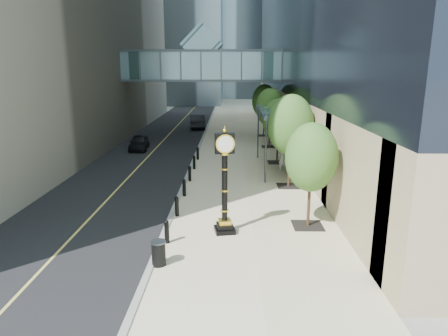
{
  "coord_description": "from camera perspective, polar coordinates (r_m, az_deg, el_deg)",
  "views": [
    {
      "loc": [
        -0.03,
        -14.56,
        7.22
      ],
      "look_at": [
        -0.37,
        5.36,
        2.25
      ],
      "focal_mm": 32.0,
      "sensor_mm": 36.0,
      "label": 1
    }
  ],
  "objects": [
    {
      "name": "bollard_row",
      "position": [
        24.64,
        -5.28,
        -1.85
      ],
      "size": [
        0.2,
        16.2,
        0.9
      ],
      "color": "black",
      "rests_on": "sidewalk"
    },
    {
      "name": "street_clock",
      "position": [
        17.54,
        0.09,
        -2.97
      ],
      "size": [
        1.03,
        1.03,
        4.7
      ],
      "rotation": [
        0.0,
        0.0,
        0.18
      ],
      "color": "black",
      "rests_on": "sidewalk"
    },
    {
      "name": "skywalk",
      "position": [
        42.67,
        -3.12,
        14.65
      ],
      "size": [
        17.0,
        4.2,
        5.8
      ],
      "color": "slate",
      "rests_on": "ground"
    },
    {
      "name": "car_near",
      "position": [
        37.27,
        -12.04,
        3.6
      ],
      "size": [
        1.9,
        4.04,
        1.34
      ],
      "primitive_type": "imported",
      "rotation": [
        0.0,
        0.0,
        0.08
      ],
      "color": "black",
      "rests_on": "road"
    },
    {
      "name": "car_far",
      "position": [
        50.04,
        -3.84,
        6.66
      ],
      "size": [
        2.33,
        5.23,
        1.67
      ],
      "primitive_type": "imported",
      "rotation": [
        0.0,
        0.0,
        3.26
      ],
      "color": "black",
      "rests_on": "road"
    },
    {
      "name": "entrance_canopy",
      "position": [
        28.93,
        8.01,
        7.87
      ],
      "size": [
        3.0,
        8.0,
        4.38
      ],
      "color": "#383F44",
      "rests_on": "ground"
    },
    {
      "name": "ground",
      "position": [
        16.25,
        1.0,
        -12.36
      ],
      "size": [
        320.0,
        320.0,
        0.0
      ],
      "primitive_type": "plane",
      "color": "gray",
      "rests_on": "ground"
    },
    {
      "name": "trash_bin",
      "position": [
        15.4,
        -9.32,
        -12.01
      ],
      "size": [
        0.55,
        0.55,
        0.9
      ],
      "primitive_type": "cylinder",
      "rotation": [
        0.0,
        0.0,
        0.05
      ],
      "color": "black",
      "rests_on": "sidewalk"
    },
    {
      "name": "sidewalk",
      "position": [
        55.04,
        2.06,
        6.49
      ],
      "size": [
        8.0,
        180.0,
        0.06
      ],
      "primitive_type": "cube",
      "color": "beige",
      "rests_on": "ground"
    },
    {
      "name": "curb",
      "position": [
        55.11,
        -2.13,
        6.5
      ],
      "size": [
        0.25,
        180.0,
        0.07
      ],
      "primitive_type": "cube",
      "color": "gray",
      "rests_on": "ground"
    },
    {
      "name": "street_trees",
      "position": [
        31.71,
        7.61,
        7.48
      ],
      "size": [
        2.78,
        28.53,
        5.71
      ],
      "color": "black",
      "rests_on": "sidewalk"
    },
    {
      "name": "pedestrian",
      "position": [
        29.06,
        8.36,
        1.31
      ],
      "size": [
        0.71,
        0.57,
        1.69
      ],
      "primitive_type": "imported",
      "rotation": [
        0.0,
        0.0,
        3.44
      ],
      "color": "beige",
      "rests_on": "sidewalk"
    },
    {
      "name": "road",
      "position": [
        55.47,
        -6.29,
        6.45
      ],
      "size": [
        8.0,
        180.0,
        0.02
      ],
      "primitive_type": "cube",
      "color": "black",
      "rests_on": "ground"
    }
  ]
}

